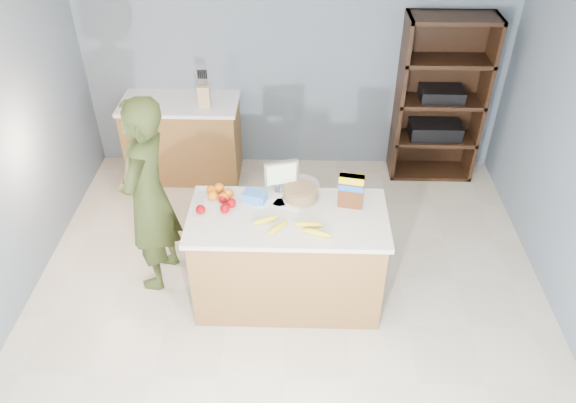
{
  "coord_description": "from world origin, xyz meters",
  "views": [
    {
      "loc": [
        0.1,
        -3.11,
        3.6
      ],
      "look_at": [
        0.0,
        0.35,
        1.0
      ],
      "focal_mm": 35.0,
      "sensor_mm": 36.0,
      "label": 1
    }
  ],
  "objects_px": {
    "counter_peninsula": "(288,261)",
    "shelving_unit": "(439,101)",
    "cereal_box": "(351,189)",
    "person": "(148,197)",
    "tv": "(281,174)"
  },
  "relations": [
    {
      "from": "shelving_unit",
      "to": "tv",
      "type": "xyz_separation_m",
      "value": [
        -1.61,
        -1.72,
        0.19
      ]
    },
    {
      "from": "counter_peninsula",
      "to": "person",
      "type": "height_order",
      "value": "person"
    },
    {
      "from": "cereal_box",
      "to": "shelving_unit",
      "type": "bearing_deg",
      "value": 60.95
    },
    {
      "from": "tv",
      "to": "person",
      "type": "bearing_deg",
      "value": -174.9
    },
    {
      "from": "shelving_unit",
      "to": "person",
      "type": "relative_size",
      "value": 1.02
    },
    {
      "from": "counter_peninsula",
      "to": "cereal_box",
      "type": "height_order",
      "value": "cereal_box"
    },
    {
      "from": "person",
      "to": "cereal_box",
      "type": "relative_size",
      "value": 6.07
    },
    {
      "from": "shelving_unit",
      "to": "cereal_box",
      "type": "xyz_separation_m",
      "value": [
        -1.06,
        -1.91,
        0.21
      ]
    },
    {
      "from": "shelving_unit",
      "to": "cereal_box",
      "type": "distance_m",
      "value": 2.2
    },
    {
      "from": "counter_peninsula",
      "to": "shelving_unit",
      "type": "distance_m",
      "value": 2.61
    },
    {
      "from": "person",
      "to": "tv",
      "type": "bearing_deg",
      "value": 104.33
    },
    {
      "from": "shelving_unit",
      "to": "tv",
      "type": "distance_m",
      "value": 2.36
    },
    {
      "from": "person",
      "to": "shelving_unit",
      "type": "bearing_deg",
      "value": 133.15
    },
    {
      "from": "person",
      "to": "tv",
      "type": "relative_size",
      "value": 6.27
    },
    {
      "from": "shelving_unit",
      "to": "cereal_box",
      "type": "relative_size",
      "value": 6.18
    }
  ]
}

